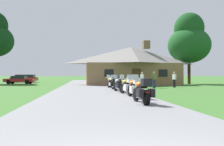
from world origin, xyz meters
TOP-DOWN VIEW (x-y plane):
  - ground_plane at (0.00, 20.00)m, footprint 500.00×500.00m
  - asphalt_driveway at (0.00, 18.00)m, footprint 6.40×80.00m
  - motorcycle_orange_nearest_to_camera at (1.88, 7.58)m, footprint 0.83×2.08m
  - motorcycle_orange_second_in_row at (2.11, 10.28)m, footprint 0.82×2.08m
  - motorcycle_yellow_third_in_row at (2.13, 12.55)m, footprint 0.97×2.07m
  - motorcycle_silver_fourth_in_row at (2.00, 15.12)m, footprint 0.97×2.07m
  - motorcycle_black_fifth_in_row at (1.93, 17.63)m, footprint 0.73×2.08m
  - motorcycle_yellow_sixth_in_row at (1.95, 20.34)m, footprint 0.76×2.08m
  - motorcycle_green_farthest_in_row at (2.03, 22.54)m, footprint 0.66×2.08m
  - stone_lodge at (5.75, 29.45)m, footprint 12.81×7.37m
  - bystander_white_shirt_near_lodge at (8.90, 21.72)m, footprint 0.35×0.51m
  - bystander_white_shirt_beside_signpost at (5.75, 23.14)m, footprint 0.36×0.50m
  - bystander_olive_shirt_by_tree at (6.34, 20.56)m, footprint 0.52×0.34m
  - tree_right_of_lodge at (14.71, 30.75)m, footprint 6.17×6.17m
  - parked_red_suv_far_left at (-11.28, 42.16)m, footprint 4.69×2.09m
  - parked_red_sedan_far_left at (-10.10, 34.02)m, footprint 4.26×2.02m

SIDE VIEW (x-z plane):
  - ground_plane at x=0.00m, z-range 0.00..0.00m
  - asphalt_driveway at x=0.00m, z-range 0.00..0.06m
  - motorcycle_orange_nearest_to_camera at x=1.88m, z-range -0.04..1.26m
  - motorcycle_orange_second_in_row at x=2.11m, z-range -0.04..1.26m
  - motorcycle_yellow_third_in_row at x=2.13m, z-range -0.04..1.26m
  - motorcycle_silver_fourth_in_row at x=2.00m, z-range -0.04..1.26m
  - motorcycle_black_fifth_in_row at x=1.93m, z-range -0.04..1.26m
  - motorcycle_yellow_sixth_in_row at x=1.95m, z-range -0.03..1.27m
  - motorcycle_green_farthest_in_row at x=2.03m, z-range -0.03..1.27m
  - parked_red_sedan_far_left at x=-10.10m, z-range 0.04..1.24m
  - parked_red_suv_far_left at x=-11.28m, z-range 0.08..1.48m
  - bystander_white_shirt_near_lodge at x=8.90m, z-range 0.10..1.76m
  - bystander_white_shirt_beside_signpost at x=5.75m, z-range 0.10..1.76m
  - bystander_olive_shirt_by_tree at x=6.34m, z-range 0.11..1.79m
  - stone_lodge at x=5.75m, z-range -0.37..5.69m
  - tree_right_of_lodge at x=14.71m, z-range 1.19..11.67m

